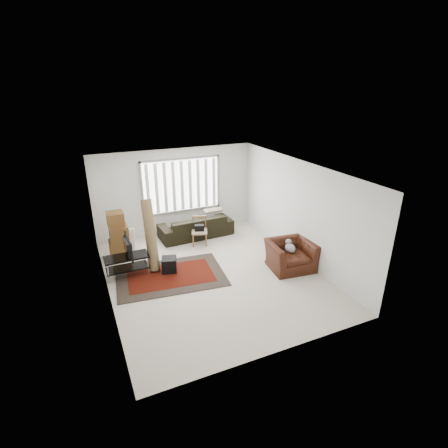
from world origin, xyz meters
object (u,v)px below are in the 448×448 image
(moving_boxes, at_px, (118,236))
(side_chair, at_px, (199,230))
(tv_stand, at_px, (127,262))
(sofa, at_px, (196,223))
(armchair, at_px, (291,253))

(moving_boxes, height_order, side_chair, moving_boxes)
(moving_boxes, bearing_deg, side_chair, -3.77)
(tv_stand, distance_m, moving_boxes, 1.16)
(moving_boxes, relative_size, sofa, 0.57)
(moving_boxes, xyz_separation_m, sofa, (2.41, 0.45, -0.17))
(tv_stand, bearing_deg, moving_boxes, 90.58)
(side_chair, distance_m, armchair, 2.86)
(sofa, xyz_separation_m, side_chair, (-0.10, -0.61, 0.03))
(moving_boxes, distance_m, sofa, 2.46)
(tv_stand, distance_m, sofa, 2.88)
(sofa, height_order, armchair, sofa)
(sofa, distance_m, armchair, 3.32)
(sofa, distance_m, side_chair, 0.61)
(sofa, relative_size, side_chair, 2.72)
(tv_stand, bearing_deg, side_chair, 23.34)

